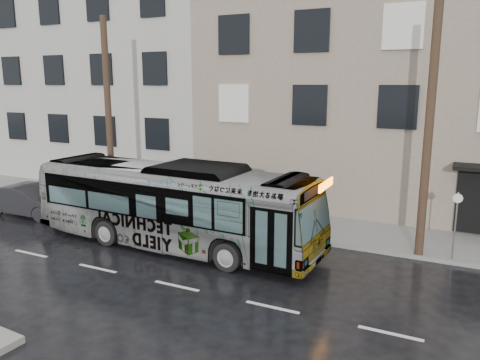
% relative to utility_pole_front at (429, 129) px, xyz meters
% --- Properties ---
extents(ground, '(120.00, 120.00, 0.00)m').
position_rel_utility_pole_front_xyz_m(ground, '(-6.50, -3.30, -4.65)').
color(ground, black).
rests_on(ground, ground).
extents(sidewalk, '(90.00, 3.60, 0.15)m').
position_rel_utility_pole_front_xyz_m(sidewalk, '(-6.50, 1.60, -4.58)').
color(sidewalk, gray).
rests_on(sidewalk, ground).
extents(building_taupe, '(20.00, 12.00, 11.00)m').
position_rel_utility_pole_front_xyz_m(building_taupe, '(-1.50, 9.40, 0.85)').
color(building_taupe, gray).
rests_on(building_taupe, ground).
extents(building_grey, '(26.00, 15.00, 16.00)m').
position_rel_utility_pole_front_xyz_m(building_grey, '(-24.50, 10.90, 3.35)').
color(building_grey, '#ADAAA3').
rests_on(building_grey, ground).
extents(utility_pole_front, '(0.30, 0.30, 9.00)m').
position_rel_utility_pole_front_xyz_m(utility_pole_front, '(0.00, 0.00, 0.00)').
color(utility_pole_front, '#433121').
rests_on(utility_pole_front, sidewalk).
extents(utility_pole_rear, '(0.30, 0.30, 9.00)m').
position_rel_utility_pole_front_xyz_m(utility_pole_rear, '(-14.00, 0.00, 0.00)').
color(utility_pole_rear, '#433121').
rests_on(utility_pole_rear, sidewalk).
extents(sign_post, '(0.06, 0.06, 2.40)m').
position_rel_utility_pole_front_xyz_m(sign_post, '(1.10, 0.00, -3.30)').
color(sign_post, slate).
rests_on(sign_post, sidewalk).
extents(bus, '(11.81, 3.19, 3.26)m').
position_rel_utility_pole_front_xyz_m(bus, '(-8.67, -2.75, -3.02)').
color(bus, '#B2B2B2').
rests_on(bus, ground).
extents(dark_sedan, '(4.53, 1.77, 1.47)m').
position_rel_utility_pole_front_xyz_m(dark_sedan, '(-17.17, -2.20, -3.91)').
color(dark_sedan, black).
rests_on(dark_sedan, ground).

